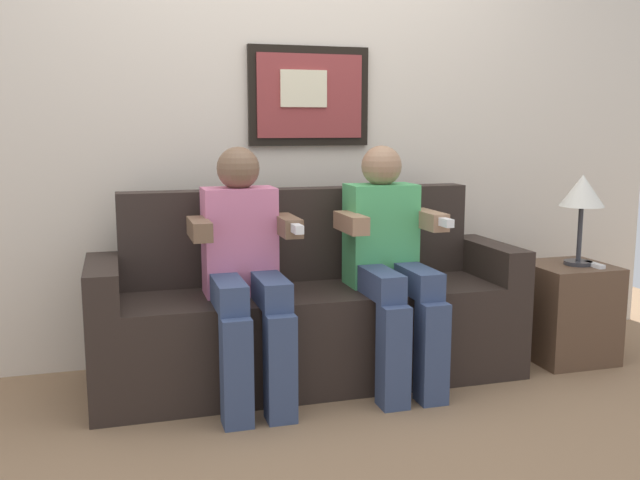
# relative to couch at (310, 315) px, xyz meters

# --- Properties ---
(ground_plane) EXTENTS (5.73, 5.73, 0.00)m
(ground_plane) POSITION_rel_couch_xyz_m (0.00, -0.33, -0.31)
(ground_plane) COLOR #8C6B4C
(back_wall_assembly) EXTENTS (4.41, 0.10, 2.60)m
(back_wall_assembly) POSITION_rel_couch_xyz_m (0.00, 0.44, 0.99)
(back_wall_assembly) COLOR beige
(back_wall_assembly) RESTS_ON ground_plane
(couch) EXTENTS (2.01, 0.58, 0.90)m
(couch) POSITION_rel_couch_xyz_m (0.00, 0.00, 0.00)
(couch) COLOR #2D231E
(couch) RESTS_ON ground_plane
(person_on_left) EXTENTS (0.46, 0.56, 1.11)m
(person_on_left) POSITION_rel_couch_xyz_m (-0.34, -0.17, 0.29)
(person_on_left) COLOR pink
(person_on_left) RESTS_ON ground_plane
(person_on_right) EXTENTS (0.46, 0.56, 1.11)m
(person_on_right) POSITION_rel_couch_xyz_m (0.34, -0.17, 0.29)
(person_on_right) COLOR #4CB266
(person_on_right) RESTS_ON ground_plane
(side_table_right) EXTENTS (0.40, 0.40, 0.50)m
(side_table_right) POSITION_rel_couch_xyz_m (1.35, -0.11, -0.06)
(side_table_right) COLOR brown
(side_table_right) RESTS_ON ground_plane
(table_lamp) EXTENTS (0.22, 0.22, 0.46)m
(table_lamp) POSITION_rel_couch_xyz_m (1.39, -0.13, 0.55)
(table_lamp) COLOR #333338
(table_lamp) RESTS_ON side_table_right
(spare_remote_on_table) EXTENTS (0.04, 0.13, 0.02)m
(spare_remote_on_table) POSITION_rel_couch_xyz_m (1.43, -0.19, 0.20)
(spare_remote_on_table) COLOR white
(spare_remote_on_table) RESTS_ON side_table_right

